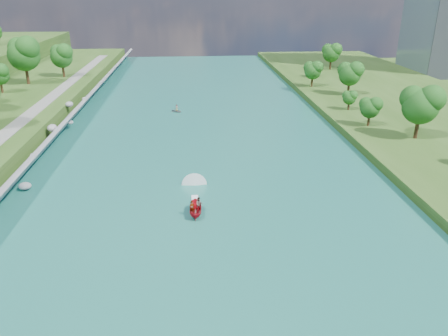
{
  "coord_description": "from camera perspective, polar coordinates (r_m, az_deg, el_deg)",
  "views": [
    {
      "loc": [
        -1.37,
        -45.76,
        26.11
      ],
      "look_at": [
        3.15,
        11.41,
        2.5
      ],
      "focal_mm": 35.0,
      "sensor_mm": 36.0,
      "label": 1
    }
  ],
  "objects": [
    {
      "name": "motorboat",
      "position": [
        55.77,
        -3.78,
        -4.7
      ],
      "size": [
        3.6,
        18.8,
        2.12
      ],
      "rotation": [
        0.0,
        0.0,
        3.11
      ],
      "color": "#A90D18",
      "rests_on": "river_water"
    },
    {
      "name": "riprap_bank",
      "position": [
        73.83,
        -23.61,
        1.23
      ],
      "size": [
        4.32,
        236.0,
        4.32
      ],
      "color": "slate",
      "rests_on": "ground"
    },
    {
      "name": "river_water",
      "position": [
        70.75,
        -3.09,
        0.73
      ],
      "size": [
        55.0,
        240.0,
        0.1
      ],
      "primitive_type": "cube",
      "color": "#1B6865",
      "rests_on": "ground"
    },
    {
      "name": "trees_east",
      "position": [
        84.04,
        23.41,
        6.77
      ],
      "size": [
        18.57,
        144.47,
        11.15
      ],
      "color": "#155017",
      "rests_on": "berm_east"
    },
    {
      "name": "ground",
      "position": [
        52.7,
        -2.45,
        -7.34
      ],
      "size": [
        260.0,
        260.0,
        0.0
      ],
      "primitive_type": "plane",
      "color": "#2D5119",
      "rests_on": "ground"
    },
    {
      "name": "raft",
      "position": [
        100.75,
        -6.18,
        7.51
      ],
      "size": [
        3.3,
        3.24,
        1.69
      ],
      "rotation": [
        0.0,
        0.0,
        0.84
      ],
      "color": "gray",
      "rests_on": "river_water"
    }
  ]
}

